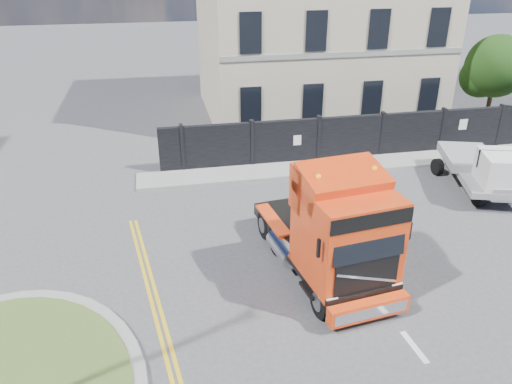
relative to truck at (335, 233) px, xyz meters
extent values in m
plane|color=#424244|center=(-1.61, -0.15, -1.58)|extent=(120.00, 120.00, 0.00)
cube|color=black|center=(4.39, 8.85, -0.58)|extent=(18.00, 0.25, 2.00)
cube|color=#B8AA92|center=(4.39, 16.35, 3.92)|extent=(12.00, 10.00, 11.00)
cylinder|color=#382619|center=(12.89, 11.85, -0.38)|extent=(0.24, 0.24, 2.40)
sphere|color=black|center=(12.89, 11.85, 1.62)|extent=(3.20, 3.20, 3.20)
sphere|color=black|center=(12.39, 12.25, 1.02)|extent=(2.20, 2.20, 2.20)
cube|color=gray|center=(4.39, 7.95, -1.52)|extent=(20.00, 1.60, 0.12)
cube|color=black|center=(-0.13, 0.98, -0.92)|extent=(2.87, 5.80, 0.40)
cube|color=red|center=(0.07, -0.55, 0.32)|extent=(2.49, 2.56, 2.47)
cube|color=red|center=(-0.05, 0.37, 1.33)|extent=(2.29, 1.07, 1.24)
cube|color=black|center=(0.22, -1.67, 0.67)|extent=(1.93, 0.30, 0.93)
cube|color=red|center=(0.25, -1.95, -1.10)|extent=(2.23, 0.59, 0.49)
cylinder|color=black|center=(-0.78, -1.38, -1.12)|extent=(0.40, 0.95, 0.92)
cylinder|color=gray|center=(-0.78, -1.38, -1.12)|extent=(0.39, 0.54, 0.51)
cylinder|color=black|center=(1.11, -1.13, -1.12)|extent=(0.40, 0.95, 0.92)
cylinder|color=gray|center=(1.11, -1.13, -1.12)|extent=(0.39, 0.54, 0.51)
cylinder|color=black|center=(-1.19, 1.73, -1.12)|extent=(0.40, 0.95, 0.92)
cylinder|color=gray|center=(-1.19, 1.73, -1.12)|extent=(0.39, 0.54, 0.51)
cylinder|color=black|center=(0.70, 1.98, -1.12)|extent=(0.40, 0.95, 0.92)
cylinder|color=gray|center=(0.70, 1.98, -1.12)|extent=(0.39, 0.54, 0.51)
cylinder|color=black|center=(-1.32, 2.78, -1.12)|extent=(0.40, 0.95, 0.92)
cylinder|color=gray|center=(-1.32, 2.78, -1.12)|extent=(0.39, 0.54, 0.51)
cylinder|color=black|center=(0.57, 3.03, -1.12)|extent=(0.40, 0.95, 0.92)
cylinder|color=gray|center=(0.57, 3.03, -1.12)|extent=(0.39, 0.54, 0.51)
cube|color=gray|center=(7.84, 4.89, -0.89)|extent=(3.22, 5.07, 0.25)
cube|color=silver|center=(7.84, 3.41, -0.25)|extent=(2.32, 2.26, 1.28)
cylinder|color=black|center=(6.90, 3.41, -1.24)|extent=(0.25, 0.69, 0.69)
cylinder|color=black|center=(6.90, 6.37, -1.24)|extent=(0.25, 0.69, 0.69)
cylinder|color=black|center=(8.78, 6.37, -1.24)|extent=(0.25, 0.69, 0.69)
camera|label=1|loc=(-4.50, -11.15, 7.00)|focal=35.00mm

